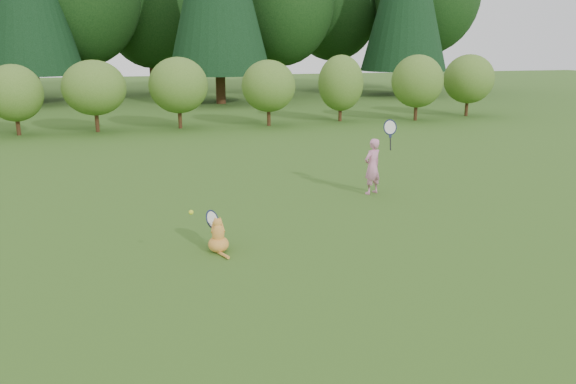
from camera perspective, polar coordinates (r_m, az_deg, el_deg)
name	(u,v)px	position (r m, az deg, el deg)	size (l,w,h in m)	color
ground	(290,251)	(8.47, 0.21, -6.01)	(100.00, 100.00, 0.00)	#2F5417
shrub_row	(188,91)	(20.78, -10.11, 10.11)	(28.00, 3.00, 2.80)	#416720
child	(373,165)	(11.66, 8.62, 2.72)	(0.69, 0.47, 1.73)	pink
cat	(218,234)	(8.46, -7.14, -4.21)	(0.42, 0.79, 0.71)	orange
tennis_ball	(191,212)	(7.70, -9.82, -2.05)	(0.07, 0.07, 0.07)	#BEDB19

